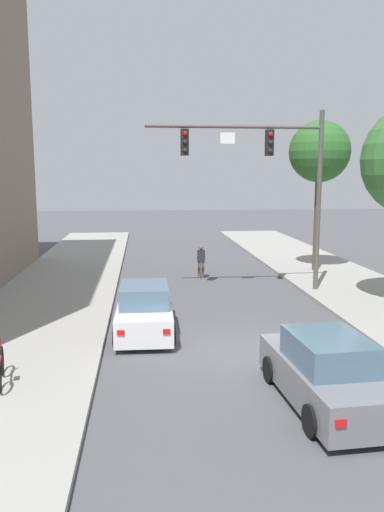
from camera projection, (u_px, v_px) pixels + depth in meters
The scene contains 8 objects.
ground_plane at pixel (243, 353), 14.15m from camera, with size 120.00×120.00×0.00m, color #4C4C51.
sidewalk_left at pixel (8, 359), 13.50m from camera, with size 5.00×60.00×0.15m, color #99968E.
traffic_signal_mast at pixel (270, 166), 20.48m from camera, with size 7.36×0.38×7.50m.
car_lead_white at pixel (145, 311), 15.88m from camera, with size 1.89×4.27×1.60m.
car_following_grey at pixel (326, 373), 10.86m from camera, with size 2.02×4.33×1.60m.
pedestrian_crossing_road at pixel (201, 260), 24.35m from camera, with size 0.36×0.22×1.64m.
bicycle_leaning at pixel (0, 367), 11.67m from camera, with size 0.43×1.74×0.98m.
street_tree_second at pixel (320, 153), 24.96m from camera, with size 3.08×3.08×7.59m.
Camera 1 is at (-2.80, -13.32, 4.98)m, focal length 34.88 mm.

